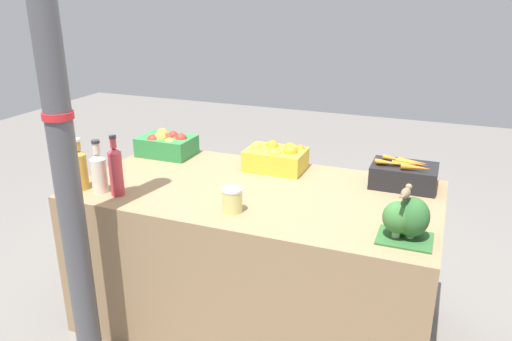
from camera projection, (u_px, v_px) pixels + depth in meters
name	position (u px, v px, depth m)	size (l,w,h in m)	color
ground_plane	(256.00, 318.00, 2.81)	(10.00, 10.00, 0.00)	slate
market_table	(256.00, 257.00, 2.67)	(1.82, 0.95, 0.79)	#937551
support_pole	(62.00, 142.00, 2.05)	(0.13, 0.13, 2.30)	#4C4C51
apple_crate	(167.00, 144.00, 3.03)	(0.33, 0.23, 0.15)	#2D8442
orange_crate	(278.00, 157.00, 2.79)	(0.33, 0.23, 0.16)	gold
carrot_crate	(404.00, 175.00, 2.55)	(0.33, 0.23, 0.15)	black
broccoli_pile	(406.00, 218.00, 2.01)	(0.22, 0.20, 0.18)	#2D602D
juice_bottle_amber	(80.00, 168.00, 2.51)	(0.07, 0.07, 0.27)	gold
juice_bottle_cloudy	(99.00, 171.00, 2.47)	(0.08, 0.08, 0.27)	beige
juice_bottle_ruby	(116.00, 170.00, 2.42)	(0.07, 0.07, 0.30)	#B2333D
pickle_jar	(232.00, 200.00, 2.27)	(0.10, 0.10, 0.11)	#D1CC75
sparrow_bird	(406.00, 192.00, 1.95)	(0.05, 0.14, 0.05)	#4C3D2D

